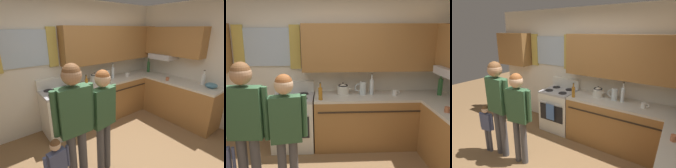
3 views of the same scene
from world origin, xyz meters
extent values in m
cube|color=silver|center=(0.00, 1.90, 1.30)|extent=(4.60, 0.10, 2.60)
cube|color=silver|center=(-0.81, 1.83, 1.69)|extent=(0.76, 0.03, 0.65)
cube|color=gold|center=(-1.29, 1.82, 1.69)|extent=(0.18, 0.04, 0.75)
cube|color=gold|center=(-0.34, 1.82, 1.69)|extent=(0.18, 0.04, 0.75)
cube|color=#9E6B38|center=(1.04, 1.69, 1.69)|extent=(2.51, 0.32, 0.78)
cube|color=#9E6B38|center=(1.14, 1.54, 0.43)|extent=(2.32, 0.62, 0.86)
cube|color=beige|center=(1.14, 1.54, 0.88)|extent=(2.32, 0.62, 0.04)
cube|color=#2D2319|center=(1.14, 1.23, 0.72)|extent=(2.20, 0.01, 0.02)
cube|color=silver|center=(-0.38, 1.54, 0.43)|extent=(0.69, 0.62, 0.86)
cube|color=black|center=(-0.38, 1.23, 0.48)|extent=(0.57, 0.01, 0.36)
cylinder|color=#ADADB2|center=(-0.38, 1.20, 0.70)|extent=(0.57, 0.02, 0.02)
cube|color=#ADADB2|center=(-0.38, 1.54, 0.88)|extent=(0.69, 0.62, 0.04)
cube|color=silver|center=(-0.38, 1.81, 1.00)|extent=(0.69, 0.08, 0.20)
cylinder|color=black|center=(-0.56, 1.40, 0.91)|extent=(0.17, 0.17, 0.01)
cylinder|color=black|center=(-0.21, 1.40, 0.91)|extent=(0.17, 0.17, 0.01)
cylinder|color=black|center=(-0.56, 1.68, 0.91)|extent=(0.17, 0.17, 0.01)
cylinder|color=black|center=(-0.21, 1.68, 0.91)|extent=(0.17, 0.17, 0.01)
cube|color=#4C72B7|center=(-0.38, 1.19, 0.52)|extent=(0.20, 0.02, 0.34)
cylinder|color=#B27223|center=(0.09, 1.33, 1.00)|extent=(0.06, 0.06, 0.20)
cylinder|color=#B27223|center=(0.09, 1.33, 1.14)|extent=(0.02, 0.02, 0.07)
cylinder|color=#3F382D|center=(0.09, 1.33, 1.18)|extent=(0.03, 0.03, 0.02)
cylinder|color=silver|center=(0.96, 1.61, 1.03)|extent=(0.07, 0.07, 0.26)
cylinder|color=silver|center=(0.96, 1.61, 1.21)|extent=(0.03, 0.03, 0.09)
cylinder|color=#3F382D|center=(0.96, 1.61, 1.26)|extent=(0.03, 0.03, 0.02)
cylinder|color=#2D6633|center=(2.10, 1.50, 1.04)|extent=(0.08, 0.08, 0.28)
cylinder|color=#2D6633|center=(2.10, 1.50, 1.23)|extent=(0.03, 0.03, 0.10)
cylinder|color=#3F382D|center=(2.10, 1.50, 1.29)|extent=(0.03, 0.03, 0.02)
cylinder|color=white|center=(1.33, 1.52, 0.95)|extent=(0.08, 0.08, 0.09)
torus|color=white|center=(1.39, 1.52, 0.95)|extent=(0.07, 0.01, 0.07)
cylinder|color=#B76642|center=(1.81, 0.68, 0.94)|extent=(0.07, 0.07, 0.08)
torus|color=#B76642|center=(1.86, 0.68, 0.94)|extent=(0.06, 0.01, 0.06)
cylinder|color=silver|center=(0.47, 1.64, 0.97)|extent=(0.20, 0.20, 0.14)
cone|color=silver|center=(0.47, 1.64, 1.06)|extent=(0.18, 0.18, 0.05)
sphere|color=black|center=(0.47, 1.64, 1.09)|extent=(0.02, 0.02, 0.02)
cone|color=silver|center=(0.60, 1.64, 1.00)|extent=(0.09, 0.04, 0.07)
torus|color=black|center=(0.47, 1.64, 1.05)|extent=(0.17, 0.17, 0.02)
cylinder|color=silver|center=(0.80, 1.61, 1.01)|extent=(0.11, 0.11, 0.22)
torus|color=silver|center=(0.74, 1.61, 1.02)|extent=(0.14, 0.02, 0.14)
cube|color=#335938|center=(-0.71, 0.21, 1.12)|extent=(0.38, 0.17, 0.59)
cylinder|color=#335938|center=(-0.49, 0.21, 1.15)|extent=(0.07, 0.07, 0.54)
sphere|color=#A87A56|center=(-0.71, 0.21, 1.55)|extent=(0.23, 0.23, 0.23)
sphere|color=brown|center=(-0.71, 0.21, 1.58)|extent=(0.21, 0.21, 0.21)
cube|color=#335938|center=(-0.28, 0.24, 1.03)|extent=(0.37, 0.20, 0.54)
cylinder|color=#335938|center=(-0.08, 0.28, 1.05)|extent=(0.07, 0.07, 0.49)
cylinder|color=#335938|center=(-0.49, 0.21, 1.05)|extent=(0.07, 0.07, 0.49)
sphere|color=#DBAD84|center=(-0.28, 0.24, 1.42)|extent=(0.21, 0.21, 0.21)
sphere|color=brown|center=(-0.28, 0.24, 1.45)|extent=(0.19, 0.19, 0.19)
cylinder|color=#47517A|center=(-0.86, 0.15, 0.60)|extent=(0.04, 0.04, 0.28)
camera|label=1|loc=(-1.45, -1.45, 2.03)|focal=27.06mm
camera|label=2|loc=(0.17, -2.24, 2.04)|focal=37.61mm
camera|label=3|loc=(1.75, -1.59, 2.15)|focal=29.45mm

